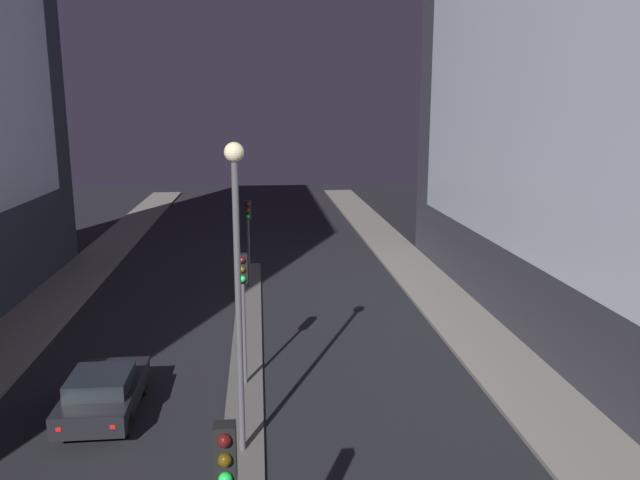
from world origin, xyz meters
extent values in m
cube|color=#383842|center=(13.29, 16.13, 9.48)|extent=(6.00, 32.27, 18.95)
cube|color=white|center=(10.31, 16.13, 10.42)|extent=(0.05, 27.43, 14.40)
cube|color=#56544F|center=(0.00, 15.08, 0.05)|extent=(1.11, 28.15, 0.11)
cube|color=black|center=(0.00, 2.96, 3.91)|extent=(0.32, 0.28, 0.90)
sphere|color=#4C0F0F|center=(0.00, 2.78, 4.21)|extent=(0.20, 0.20, 0.20)
sphere|color=#4C380A|center=(0.00, 2.78, 3.91)|extent=(0.20, 0.20, 0.20)
sphere|color=#1EEA4C|center=(0.00, 2.78, 3.61)|extent=(0.20, 0.20, 0.20)
cylinder|color=#4C4C51|center=(0.00, 13.50, 1.79)|extent=(0.12, 0.12, 3.36)
cube|color=black|center=(0.00, 13.50, 3.91)|extent=(0.32, 0.28, 0.90)
sphere|color=#4C0F0F|center=(0.00, 13.32, 4.21)|extent=(0.20, 0.20, 0.20)
sphere|color=#4C380A|center=(0.00, 13.32, 3.91)|extent=(0.20, 0.20, 0.20)
sphere|color=#1EEA4C|center=(0.00, 13.32, 3.61)|extent=(0.20, 0.20, 0.20)
cylinder|color=#4C4C51|center=(0.00, 24.59, 1.79)|extent=(0.12, 0.12, 3.36)
cube|color=black|center=(0.00, 24.59, 3.91)|extent=(0.32, 0.28, 0.90)
sphere|color=#4C0F0F|center=(0.00, 24.41, 4.21)|extent=(0.20, 0.20, 0.20)
sphere|color=#4C380A|center=(0.00, 24.41, 3.91)|extent=(0.20, 0.20, 0.20)
sphere|color=#1EEA4C|center=(0.00, 24.41, 3.61)|extent=(0.20, 0.20, 0.20)
cylinder|color=#4C4C51|center=(0.00, 9.50, 3.85)|extent=(0.16, 0.16, 7.49)
sphere|color=#F9EAB2|center=(0.00, 9.50, 7.74)|extent=(0.48, 0.48, 0.48)
cube|color=black|center=(-4.02, 11.98, 0.63)|extent=(1.94, 4.01, 0.62)
cube|color=black|center=(-4.02, 11.68, 1.17)|extent=(1.65, 1.80, 0.46)
cube|color=red|center=(-4.69, 9.98, 0.66)|extent=(0.14, 0.04, 0.10)
cube|color=red|center=(-3.34, 9.98, 0.66)|extent=(0.14, 0.04, 0.10)
cylinder|color=black|center=(-4.87, 13.23, 0.32)|extent=(0.22, 0.64, 0.64)
cylinder|color=black|center=(-3.16, 13.23, 0.32)|extent=(0.22, 0.64, 0.64)
cylinder|color=black|center=(-4.87, 10.74, 0.32)|extent=(0.22, 0.64, 0.64)
cylinder|color=black|center=(-3.16, 10.74, 0.32)|extent=(0.22, 0.64, 0.64)
camera|label=1|loc=(0.56, -5.22, 8.77)|focal=35.00mm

